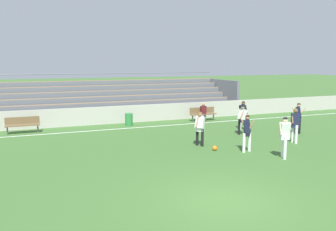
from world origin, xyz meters
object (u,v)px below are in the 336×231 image
Objects in this scene: bench_near_bin at (22,123)px; spectator_seated at (204,111)px; player_white_dropping_back at (200,126)px; soccer_ball at (215,148)px; bleacher_stand at (95,98)px; player_dark_overlapping at (295,122)px; trash_bin at (129,120)px; player_dark_wide_right at (298,116)px; player_dark_trailing_run at (243,113)px; bench_centre_sideline at (203,113)px; player_white_challenging at (242,117)px; player_dark_deep_cover at (247,130)px; player_white_pressing_high at (285,134)px.

spectator_seated is at bearing -0.60° from bench_near_bin.
player_white_dropping_back reaches higher than soccer_ball.
player_dark_overlapping is (7.30, -12.23, -0.29)m from bleacher_stand.
bleacher_stand is 4.83m from trash_bin.
player_dark_wide_right is 6.27m from soccer_ball.
bleacher_stand is 10.89m from player_dark_trailing_run.
bench_near_bin is at bearing 162.45° from player_dark_trailing_run.
bleacher_stand reaches higher than player_dark_overlapping.
bench_centre_sideline is at bearing 114.87° from player_dark_wide_right.
player_white_dropping_back reaches higher than bench_centre_sideline.
player_white_challenging reaches higher than trash_bin.
player_dark_trailing_run reaches higher than player_white_dropping_back.
soccer_ball is at bearing -76.14° from bleacher_stand.
player_dark_trailing_run is at bearing -80.09° from bench_centre_sideline.
player_white_challenging is at bearing 59.27° from player_dark_deep_cover.
bench_centre_sideline is 3.82m from player_dark_trailing_run.
bench_near_bin is 1.06× the size of player_dark_overlapping.
player_white_challenging is (10.98, -4.92, 0.41)m from bench_near_bin.
player_white_pressing_high is (9.84, -9.62, 0.48)m from bench_near_bin.
player_dark_overlapping is at bearing -51.27° from trash_bin.
player_dark_wide_right is at bearing 24.83° from player_dark_deep_cover.
player_white_pressing_high reaches higher than player_dark_overlapping.
spectator_seated is at bearing 115.31° from player_dark_wide_right.
trash_bin is 0.47× the size of player_white_dropping_back.
player_dark_trailing_run is (5.74, -3.82, 0.62)m from trash_bin.
player_dark_deep_cover is (-2.10, -8.13, 0.43)m from bench_centre_sideline.
player_dark_trailing_run is (0.65, -3.74, 0.45)m from bench_centre_sideline.
player_dark_trailing_run is (4.13, 2.61, 0.04)m from player_white_dropping_back.
bench_near_bin reaches higher than soccer_ball.
player_dark_trailing_run reaches higher than bench_near_bin.
player_white_pressing_high is (0.77, -1.49, 0.06)m from player_dark_deep_cover.
player_dark_wide_right reaches higher than bench_centre_sideline.
spectator_seated is at bearing 87.77° from player_white_challenging.
player_dark_wide_right is at bearing 44.48° from player_dark_overlapping.
bleacher_stand is 14.24m from player_dark_overlapping.
player_dark_deep_cover is (9.07, -8.13, 0.43)m from bench_near_bin.
player_white_pressing_high reaches higher than player_dark_deep_cover.
player_white_pressing_high reaches higher than player_white_dropping_back.
player_dark_deep_cover is at bearing -41.88° from bench_near_bin.
player_dark_trailing_run is (-2.08, 2.16, -0.02)m from player_dark_wide_right.
player_dark_deep_cover is at bearing -52.18° from player_white_dropping_back.
player_white_pressing_high is at bearing -56.65° from player_white_dropping_back.
player_white_challenging is 1.45m from player_dark_trailing_run.
trash_bin is 10.42m from player_white_pressing_high.
player_white_dropping_back is at bearing -39.56° from bench_near_bin.
bench_centre_sideline reaches higher than trash_bin.
trash_bin is at bearing 0.71° from bench_near_bin.
player_dark_overlapping is (1.04, -7.56, 0.47)m from bench_centre_sideline.
player_dark_deep_cover is 5.18m from player_dark_trailing_run.
player_white_dropping_back reaches higher than spectator_seated.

